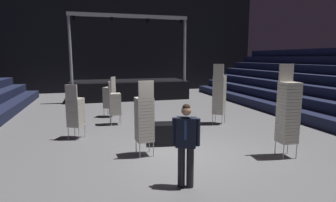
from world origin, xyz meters
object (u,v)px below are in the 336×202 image
object	(u,v)px
man_with_tie	(186,141)
chair_stack_rear_left	(115,103)
chair_stack_front_left	(75,111)
chair_stack_front_right	(288,111)
chair_stack_mid_centre	(110,97)
stage_riser	(129,88)
equipment_road_case	(168,134)
chair_stack_mid_right	(219,94)
chair_stack_mid_left	(144,118)

from	to	relation	value
man_with_tie	chair_stack_rear_left	distance (m)	5.92
chair_stack_front_left	chair_stack_front_right	bearing A→B (deg)	-2.41
chair_stack_front_left	man_with_tie	bearing A→B (deg)	-32.73
chair_stack_front_left	chair_stack_mid_centre	size ratio (longest dim) A/B	1.00
stage_riser	equipment_road_case	distance (m)	10.05
stage_riser	chair_stack_mid_right	distance (m)	8.47
chair_stack_front_left	equipment_road_case	xyz separation A→B (m)	(2.74, -1.38, -0.58)
chair_stack_front_left	chair_stack_rear_left	xyz separation A→B (m)	(1.39, 1.59, -0.04)
chair_stack_mid_left	chair_stack_mid_right	size ratio (longest dim) A/B	0.86
stage_riser	chair_stack_front_right	world-z (taller)	stage_riser
chair_stack_rear_left	chair_stack_mid_left	bearing A→B (deg)	6.38
chair_stack_mid_left	chair_stack_mid_right	xyz separation A→B (m)	(3.54, 2.79, 0.17)
chair_stack_front_right	chair_stack_mid_left	xyz separation A→B (m)	(-3.63, 1.12, -0.21)
stage_riser	chair_stack_front_left	size ratio (longest dim) A/B	4.06
stage_riser	equipment_road_case	size ratio (longest dim) A/B	8.10
chair_stack_mid_centre	stage_riser	bearing A→B (deg)	14.92
chair_stack_rear_left	chair_stack_mid_centre	bearing A→B (deg)	-177.22
chair_stack_front_right	chair_stack_rear_left	xyz separation A→B (m)	(-4.11, 4.89, -0.38)
stage_riser	man_with_tie	size ratio (longest dim) A/B	4.19
stage_riser	chair_stack_mid_centre	distance (m)	5.78
chair_stack_mid_centre	chair_stack_mid_left	bearing A→B (deg)	-143.10
stage_riser	chair_stack_mid_left	xyz separation A→B (m)	(-0.99, -10.85, 0.39)
man_with_tie	equipment_road_case	distance (m)	2.98
chair_stack_mid_right	equipment_road_case	size ratio (longest dim) A/B	2.66
chair_stack_front_right	equipment_road_case	distance (m)	3.48
man_with_tie	chair_stack_front_left	size ratio (longest dim) A/B	0.97
chair_stack_mid_right	chair_stack_rear_left	distance (m)	4.15
stage_riser	chair_stack_mid_right	world-z (taller)	stage_riser
chair_stack_front_left	equipment_road_case	bearing A→B (deg)	1.78
chair_stack_mid_left	chair_stack_mid_right	bearing A→B (deg)	32.47
chair_stack_mid_right	equipment_road_case	xyz separation A→B (m)	(-2.67, -1.99, -0.87)
chair_stack_front_left	chair_stack_mid_centre	xyz separation A→B (m)	(1.29, 3.11, 0.00)
man_with_tie	chair_stack_rear_left	bearing A→B (deg)	-56.26
chair_stack_front_left	chair_stack_rear_left	world-z (taller)	chair_stack_front_left
equipment_road_case	man_with_tie	bearing A→B (deg)	-98.06
man_with_tie	equipment_road_case	world-z (taller)	man_with_tie
stage_riser	chair_stack_mid_centre	xyz separation A→B (m)	(-1.57, -5.55, 0.26)
chair_stack_mid_left	equipment_road_case	xyz separation A→B (m)	(0.87, 0.80, -0.70)
stage_riser	man_with_tie	bearing A→B (deg)	-92.34
equipment_road_case	chair_stack_rear_left	bearing A→B (deg)	114.40
chair_stack_mid_left	chair_stack_mid_centre	xyz separation A→B (m)	(-0.58, 5.29, -0.13)
chair_stack_mid_right	chair_stack_mid_left	bearing A→B (deg)	-99.63
man_with_tie	chair_stack_front_left	xyz separation A→B (m)	(-2.33, 4.25, -0.08)
stage_riser	man_with_tie	world-z (taller)	stage_riser
chair_stack_front_right	chair_stack_mid_left	bearing A→B (deg)	-13.02
chair_stack_mid_left	chair_stack_rear_left	size ratio (longest dim) A/B	1.20
chair_stack_front_left	chair_stack_mid_right	size ratio (longest dim) A/B	0.75
chair_stack_front_right	chair_stack_mid_centre	distance (m)	7.67
man_with_tie	chair_stack_mid_right	xyz separation A→B (m)	(3.08, 4.86, 0.21)
chair_stack_front_right	chair_stack_mid_right	xyz separation A→B (m)	(-0.09, 3.91, -0.04)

